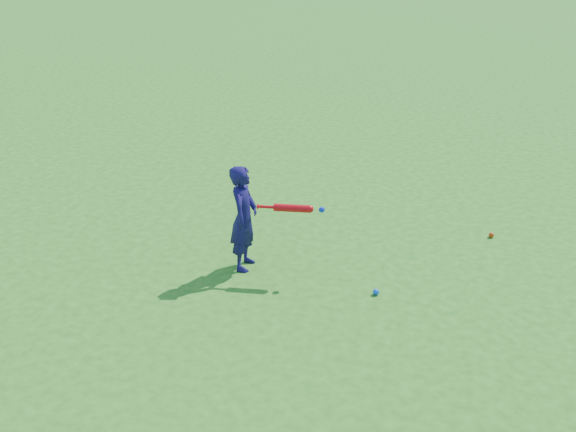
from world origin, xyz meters
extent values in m
plane|color=#27751B|center=(0.00, 0.00, 0.00)|extent=(80.00, 80.00, 0.00)
imported|color=#16104E|center=(0.34, -0.60, 0.62)|extent=(0.30, 0.45, 1.24)
sphere|color=red|center=(3.16, 0.84, 0.03)|extent=(0.07, 0.07, 0.07)
sphere|color=blue|center=(1.88, -0.88, 0.03)|extent=(0.07, 0.07, 0.07)
cylinder|color=red|center=(0.51, -0.63, 0.79)|extent=(0.02, 0.06, 0.06)
cylinder|color=red|center=(0.60, -0.62, 0.79)|extent=(0.19, 0.05, 0.03)
cylinder|color=red|center=(0.88, -0.59, 0.79)|extent=(0.40, 0.13, 0.08)
sphere|color=red|center=(1.08, -0.57, 0.79)|extent=(0.08, 0.08, 0.08)
sphere|color=#0C2BDA|center=(1.21, -0.55, 0.79)|extent=(0.07, 0.07, 0.07)
camera|label=1|loc=(2.31, -6.85, 3.62)|focal=40.00mm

